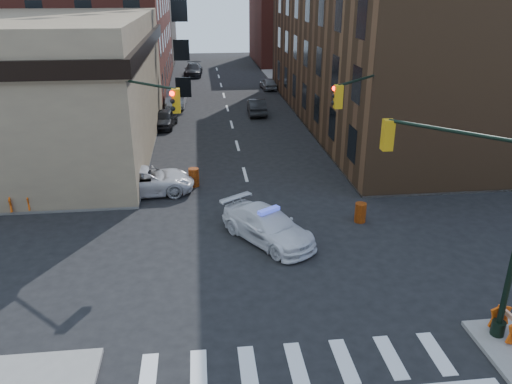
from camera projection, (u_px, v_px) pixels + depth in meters
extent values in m
plane|color=black|center=(267.00, 255.00, 21.57)|extent=(140.00, 140.00, 0.00)
cube|color=gray|center=(436.00, 92.00, 54.01)|extent=(34.00, 54.50, 0.15)
cube|color=#533721|center=(388.00, 35.00, 40.89)|extent=(14.00, 34.00, 14.00)
cube|color=brown|center=(104.00, 6.00, 73.68)|extent=(20.00, 18.00, 16.00)
cube|color=maroon|center=(308.00, 20.00, 73.95)|extent=(16.00, 16.00, 12.00)
cylinder|color=black|center=(498.00, 328.00, 16.35)|extent=(0.44, 0.44, 0.50)
cylinder|color=black|center=(458.00, 132.00, 15.24)|extent=(3.27, 3.27, 0.12)
cube|color=#BF8C0C|center=(388.00, 135.00, 16.73)|extent=(0.35, 0.35, 1.05)
sphere|color=#FF0C05|center=(392.00, 123.00, 16.75)|extent=(0.22, 0.22, 0.22)
sphere|color=black|center=(390.00, 133.00, 16.88)|extent=(0.22, 0.22, 0.22)
sphere|color=black|center=(389.00, 142.00, 17.01)|extent=(0.22, 0.22, 0.22)
cylinder|color=black|center=(117.00, 128.00, 25.04)|extent=(0.20, 0.20, 8.00)
cylinder|color=black|center=(124.00, 197.00, 26.48)|extent=(0.44, 0.44, 0.50)
cylinder|color=black|center=(142.00, 83.00, 22.78)|extent=(3.27, 3.27, 0.12)
cube|color=#BF8C0C|center=(176.00, 101.00, 21.69)|extent=(0.35, 0.35, 1.05)
sphere|color=#FF0C05|center=(172.00, 93.00, 21.39)|extent=(0.22, 0.22, 0.22)
sphere|color=black|center=(172.00, 101.00, 21.52)|extent=(0.22, 0.22, 0.22)
sphere|color=black|center=(173.00, 109.00, 21.64)|extent=(0.22, 0.22, 0.22)
cylinder|color=black|center=(378.00, 121.00, 26.47)|extent=(0.20, 0.20, 8.00)
cylinder|color=black|center=(372.00, 186.00, 27.91)|extent=(0.44, 0.44, 0.50)
cylinder|color=black|center=(363.00, 79.00, 23.88)|extent=(3.27, 3.27, 0.12)
cube|color=#BF8C0C|center=(338.00, 97.00, 22.45)|extent=(0.35, 0.35, 1.05)
sphere|color=#FF0C05|center=(335.00, 88.00, 22.44)|extent=(0.22, 0.22, 0.22)
sphere|color=black|center=(334.00, 96.00, 22.57)|extent=(0.22, 0.22, 0.22)
sphere|color=black|center=(334.00, 103.00, 22.69)|extent=(0.22, 0.22, 0.22)
cylinder|color=black|center=(310.00, 95.00, 45.65)|extent=(0.24, 0.24, 2.60)
sphere|color=#975015|center=(311.00, 73.00, 44.87)|extent=(3.00, 3.00, 3.00)
cylinder|color=black|center=(294.00, 80.00, 52.99)|extent=(0.24, 0.24, 2.60)
sphere|color=#975015|center=(295.00, 60.00, 52.20)|extent=(3.00, 3.00, 3.00)
imported|color=white|center=(268.00, 226.00, 22.54)|extent=(4.50, 5.38, 1.47)
imported|color=silver|center=(145.00, 181.00, 27.69)|extent=(5.59, 2.91, 1.50)
imported|color=black|center=(165.00, 119.00, 40.73)|extent=(2.19, 4.33, 1.41)
imported|color=#96999E|center=(176.00, 98.00, 47.70)|extent=(1.93, 5.02, 1.63)
imported|color=black|center=(193.00, 70.00, 63.83)|extent=(2.51, 5.47, 1.55)
imported|color=black|center=(257.00, 106.00, 44.83)|extent=(1.61, 4.34, 1.42)
imported|color=gray|center=(268.00, 83.00, 55.67)|extent=(1.75, 3.83, 1.27)
imported|color=black|center=(83.00, 170.00, 28.56)|extent=(0.73, 0.71, 1.68)
imported|color=black|center=(15.00, 188.00, 25.91)|extent=(0.93, 0.75, 1.81)
imported|color=black|center=(17.00, 193.00, 25.41)|extent=(1.01, 1.02, 1.73)
cylinder|color=#F05C0B|center=(360.00, 213.00, 24.44)|extent=(0.63, 0.63, 0.98)
cylinder|color=#F15E0B|center=(194.00, 177.00, 28.79)|extent=(0.62, 0.62, 1.07)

